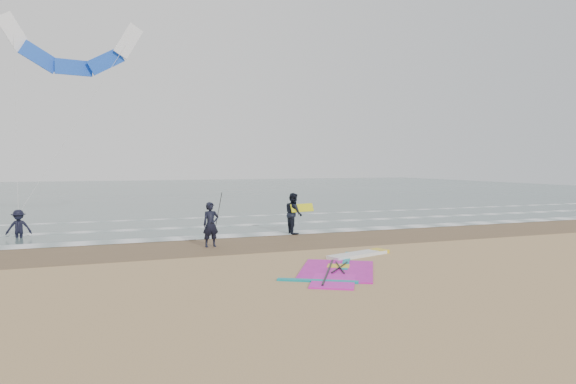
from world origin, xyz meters
name	(u,v)px	position (x,y,z in m)	size (l,w,h in m)	color
ground	(348,267)	(0.00, 0.00, 0.00)	(120.00, 120.00, 0.00)	tan
sea_water	(163,191)	(0.00, 48.00, 0.01)	(120.00, 80.00, 0.02)	#47605E
wet_sand_band	(285,241)	(0.00, 6.00, 0.00)	(120.00, 5.00, 0.01)	brown
foam_waterline	(255,228)	(0.00, 10.44, 0.03)	(120.00, 9.15, 0.02)	white
windsurf_rig	(345,266)	(-0.07, 0.11, 0.04)	(5.50, 5.21, 0.13)	white
person_standing	(211,225)	(-3.34, 5.58, 0.91)	(0.66, 0.44, 1.82)	black
person_walking	(294,213)	(1.19, 7.97, 0.99)	(0.96, 0.75, 1.97)	black
person_wading	(18,220)	(-10.95, 10.98, 0.82)	(1.06, 0.61, 1.65)	black
held_pole	(218,214)	(-3.04, 5.58, 1.34)	(0.17, 0.86, 1.82)	black
carried_kiteboard	(302,208)	(1.59, 7.87, 1.25)	(1.30, 0.51, 0.39)	yellow
surf_kite	(73,52)	(-8.60, 13.69, 9.01)	(6.93, 2.97, 9.70)	white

